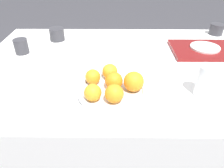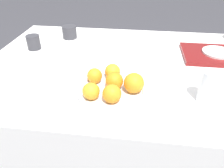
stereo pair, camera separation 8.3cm
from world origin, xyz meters
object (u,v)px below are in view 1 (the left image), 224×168
Objects in this scene: orange_2 at (93,77)px; cup_2 at (217,29)px; water_glass at (205,81)px; napkin at (27,110)px; orange_1 at (110,71)px; side_plate at (205,47)px; fruit_platter at (112,91)px; cup_0 at (21,46)px; orange_3 at (114,94)px; orange_4 at (134,82)px; serving_tray at (204,50)px; cup_1 at (57,34)px; orange_5 at (93,93)px; orange_0 at (114,81)px.

cup_2 is (0.74, 0.62, -0.02)m from orange_2.
water_glass is 0.86× the size of napkin.
orange_1 is 0.60m from side_plate.
fruit_platter is 0.64m from side_plate.
orange_2 is 0.27m from napkin.
cup_0 reaches higher than side_plate.
orange_3 reaches higher than side_plate.
napkin is at bearing -165.05° from orange_4.
orange_2 is 0.96m from cup_2.
serving_tray is at bearing 31.65° from orange_1.
water_glass is at bearing -114.92° from cup_2.
orange_1 is (-0.01, 0.09, 0.04)m from fruit_platter.
cup_1 is at bearing -173.87° from cup_2.
orange_5 is at bearing -157.46° from orange_4.
serving_tray reaches higher than napkin.
cup_1 is (-0.34, 0.63, -0.02)m from orange_3.
orange_3 is at bearing -135.99° from serving_tray.
cup_2 is (1.00, 0.11, -0.00)m from cup_1.
orange_3 is (0.02, -0.16, 0.00)m from orange_1.
orange_5 is at bearing -46.25° from cup_0.
cup_2 is (0.58, 0.66, -0.03)m from orange_4.
orange_2 reaches higher than side_plate.
cup_1 is (-0.83, 0.16, 0.03)m from serving_tray.
napkin is (-0.65, -0.10, -0.06)m from water_glass.
orange_2 is 0.68m from serving_tray.
orange_4 reaches higher than cup_2.
cup_0 is 0.24m from cup_1.
orange_1 is 0.51× the size of water_glass.
fruit_platter is at bearing -37.75° from cup_0.
orange_3 is 0.35m from water_glass.
water_glass is 0.66m from napkin.
serving_tray is 2.25× the size of side_plate.
orange_4 is 1.00× the size of cup_0.
orange_5 is at bearing -138.69° from fruit_platter.
fruit_platter reaches higher than napkin.
orange_1 is 0.94× the size of orange_3.
water_glass is 1.63× the size of cup_0.
orange_5 reaches higher than cup_2.
water_glass reaches higher than fruit_platter.
cup_1 is at bearing 93.07° from napkin.
serving_tray is 0.85m from cup_1.
orange_5 reaches higher than cup_1.
cup_1 is at bearing 116.92° from orange_2.
orange_2 is at bearing 173.92° from water_glass.
orange_3 reaches higher than fruit_platter.
orange_4 is at bearing -8.29° from orange_0.
orange_0 reaches higher than orange_1.
orange_5 is 0.82× the size of cup_0.
orange_0 is 0.55× the size of water_glass.
orange_5 is at bearing -140.68° from side_plate.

